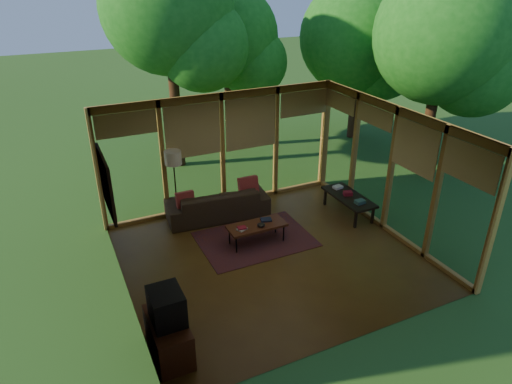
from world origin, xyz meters
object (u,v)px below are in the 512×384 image
media_cabinet (168,337)px  side_console (349,198)px  coffee_table (257,226)px  floor_lamp (173,162)px  television (167,307)px  sofa (217,203)px

media_cabinet → side_console: media_cabinet is taller
media_cabinet → coffee_table: 3.27m
media_cabinet → floor_lamp: (1.25, 3.81, 1.11)m
television → floor_lamp: 4.04m
sofa → floor_lamp: bearing=-10.2°
sofa → television: (-2.09, -3.56, 0.52)m
television → coffee_table: 3.29m
media_cabinet → floor_lamp: size_ratio=0.61×
floor_lamp → side_console: floor_lamp is taller
coffee_table → side_console: side_console is taller
sofa → coffee_table: sofa is taller
sofa → side_console: bearing=162.6°
media_cabinet → floor_lamp: bearing=71.8°
television → coffee_table: (2.42, 2.17, -0.46)m
floor_lamp → television: bearing=-107.9°
floor_lamp → coffee_table: (1.19, -1.63, -1.01)m
television → side_console: television is taller
sofa → coffee_table: (0.33, -1.39, 0.06)m
sofa → side_console: (2.76, -1.16, 0.08)m
coffee_table → media_cabinet: bearing=-138.4°
side_console → television: bearing=-153.7°
sofa → side_console: size_ratio=1.63×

